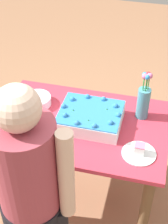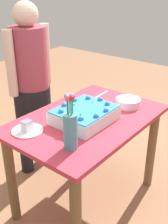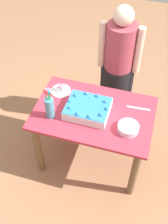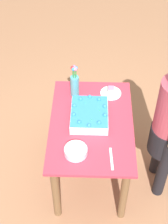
% 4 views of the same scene
% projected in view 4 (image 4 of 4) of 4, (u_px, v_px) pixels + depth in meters
% --- Properties ---
extents(ground_plane, '(8.00, 8.00, 0.00)m').
position_uv_depth(ground_plane, '(90.00, 171.00, 3.60)').
color(ground_plane, '#9B6B4B').
extents(dining_table, '(1.12, 0.75, 0.75)m').
position_uv_depth(dining_table, '(91.00, 134.00, 3.17)').
color(dining_table, '#BC3043').
rests_on(dining_table, ground_plane).
extents(sheet_cake, '(0.40, 0.33, 0.12)m').
position_uv_depth(sheet_cake, '(89.00, 114.00, 3.06)').
color(sheet_cake, white).
rests_on(sheet_cake, dining_table).
extents(serving_plate_with_slice, '(0.20, 0.20, 0.07)m').
position_uv_depth(serving_plate_with_slice, '(111.00, 92.00, 3.32)').
color(serving_plate_with_slice, white).
rests_on(serving_plate_with_slice, dining_table).
extents(cake_knife, '(0.22, 0.03, 0.00)m').
position_uv_depth(cake_knife, '(111.00, 159.00, 2.78)').
color(cake_knife, silver).
rests_on(cake_knife, dining_table).
extents(flower_vase, '(0.08, 0.08, 0.34)m').
position_uv_depth(flower_vase, '(75.00, 84.00, 3.22)').
color(flower_vase, teal).
rests_on(flower_vase, dining_table).
extents(fruit_bowl, '(0.19, 0.19, 0.06)m').
position_uv_depth(fruit_bowl, '(76.00, 151.00, 2.80)').
color(fruit_bowl, silver).
rests_on(fruit_bowl, dining_table).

